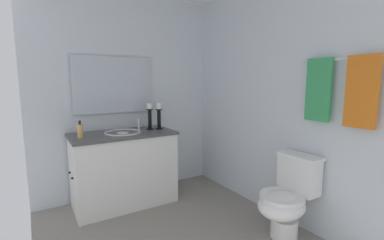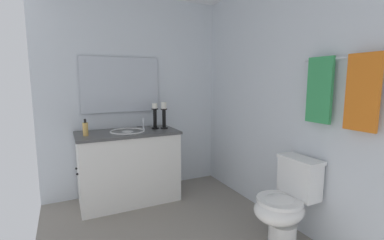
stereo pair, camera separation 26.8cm
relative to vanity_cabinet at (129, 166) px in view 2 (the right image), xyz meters
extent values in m
cube|color=silver|center=(0.99, 1.31, 0.81)|extent=(2.64, 0.04, 2.45)
cube|color=silver|center=(-0.33, 0.18, 0.81)|extent=(0.04, 2.26, 2.45)
cube|color=white|center=(0.00, 0.00, -0.02)|extent=(0.55, 1.10, 0.80)
cube|color=#4C4C4C|center=(0.00, 0.00, 0.40)|extent=(0.58, 1.13, 0.03)
sphere|color=black|center=(-0.10, -0.56, 0.02)|extent=(0.02, 0.02, 0.02)
sphere|color=black|center=(0.10, -0.56, 0.02)|extent=(0.02, 0.02, 0.02)
ellipsoid|color=white|center=(0.00, 0.00, 0.37)|extent=(0.38, 0.30, 0.11)
torus|color=white|center=(0.00, 0.00, 0.42)|extent=(0.40, 0.40, 0.02)
cylinder|color=silver|center=(0.00, 0.19, 0.49)|extent=(0.02, 0.02, 0.14)
cube|color=silver|center=(-0.28, 0.00, 0.95)|extent=(0.02, 0.94, 0.66)
cylinder|color=black|center=(-0.01, 0.45, 0.42)|extent=(0.09, 0.09, 0.01)
cylinder|color=black|center=(-0.01, 0.45, 0.53)|extent=(0.04, 0.04, 0.23)
cylinder|color=black|center=(-0.01, 0.45, 0.66)|extent=(0.08, 0.08, 0.01)
cylinder|color=white|center=(-0.01, 0.45, 0.70)|extent=(0.06, 0.06, 0.08)
cylinder|color=black|center=(-0.05, 0.35, 0.42)|extent=(0.09, 0.09, 0.01)
cylinder|color=black|center=(-0.05, 0.35, 0.53)|extent=(0.04, 0.04, 0.24)
cylinder|color=black|center=(-0.05, 0.35, 0.66)|extent=(0.08, 0.08, 0.01)
cylinder|color=white|center=(-0.05, 0.35, 0.70)|extent=(0.06, 0.06, 0.06)
cylinder|color=#E5B259|center=(0.05, -0.45, 0.49)|extent=(0.06, 0.06, 0.14)
cylinder|color=black|center=(0.05, -0.45, 0.58)|extent=(0.02, 0.02, 0.04)
cylinder|color=white|center=(1.44, 1.01, -0.33)|extent=(0.24, 0.24, 0.18)
ellipsoid|color=white|center=(1.44, 0.96, -0.10)|extent=(0.38, 0.46, 0.24)
cylinder|color=white|center=(1.44, 0.96, -0.02)|extent=(0.39, 0.39, 0.03)
cube|color=white|center=(1.44, 1.18, 0.14)|extent=(0.36, 0.17, 0.32)
cube|color=white|center=(1.44, 1.18, 0.32)|extent=(0.38, 0.19, 0.03)
cylinder|color=silver|center=(1.72, 1.25, 1.17)|extent=(0.70, 0.02, 0.02)
cube|color=#389E59|center=(1.54, 1.23, 0.92)|extent=(0.23, 0.03, 0.53)
cube|color=orange|center=(1.89, 1.23, 0.91)|extent=(0.23, 0.03, 0.55)
camera|label=1|loc=(2.92, -0.89, 0.99)|focal=24.97mm
camera|label=2|loc=(3.05, -0.66, 0.99)|focal=24.97mm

